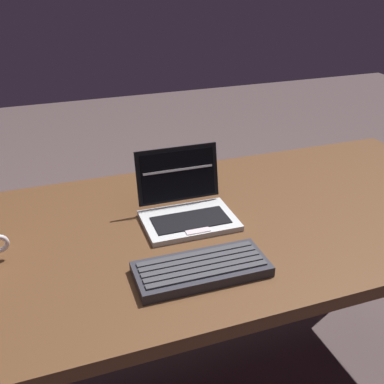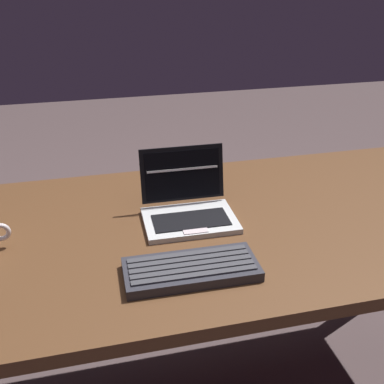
# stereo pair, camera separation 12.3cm
# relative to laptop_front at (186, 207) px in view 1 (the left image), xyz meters

# --- Properties ---
(desk) EXTENTS (1.68, 0.79, 0.73)m
(desk) POSITION_rel_laptop_front_xyz_m (0.09, -0.04, -0.12)
(desk) COLOR #50311B
(desk) RESTS_ON ground
(laptop_front) EXTENTS (0.26, 0.21, 0.18)m
(laptop_front) POSITION_rel_laptop_front_xyz_m (0.00, 0.00, 0.00)
(laptop_front) COLOR #BCBEBE
(laptop_front) RESTS_ON desk
(external_keyboard) EXTENTS (0.31, 0.14, 0.03)m
(external_keyboard) POSITION_rel_laptop_front_xyz_m (-0.05, -0.26, -0.02)
(external_keyboard) COLOR #2A2A31
(external_keyboard) RESTS_ON desk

